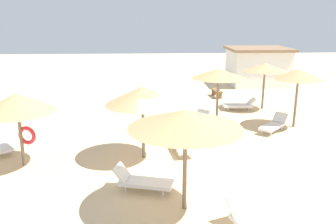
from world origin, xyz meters
name	(u,v)px	position (x,y,z in m)	size (l,w,h in m)	color
ground_plane	(172,164)	(0.00, 0.00, 0.00)	(80.00, 80.00, 0.00)	beige
parasol_0	(185,119)	(0.14, -3.10, 2.67)	(3.15, 3.15, 2.94)	#75604C
parasol_1	(265,67)	(5.89, 7.78, 2.48)	(2.48, 2.48, 2.73)	#75604C
parasol_2	(299,74)	(6.36, 4.23, 2.64)	(2.35, 2.35, 2.91)	#75604C
parasol_3	(218,74)	(2.60, 4.91, 2.61)	(2.67, 2.67, 2.86)	#75604C
parasol_4	(17,103)	(-5.51, 0.22, 2.37)	(2.67, 2.67, 2.75)	#75604C
parasol_5	(143,96)	(-1.08, 0.73, 2.48)	(2.82, 2.82, 2.83)	#75604C
lounger_0	(142,181)	(-1.10, -1.97, 0.32)	(1.96, 1.09, 0.79)	white
lounger_1	(240,105)	(4.49, 7.53, 0.32)	(1.91, 0.73, 0.74)	white
lounger_2	(274,125)	(5.13, 3.62, 0.32)	(1.77, 1.78, 0.76)	white
lounger_3	(196,122)	(1.43, 4.17, 0.33)	(1.63, 1.85, 0.81)	white
lounger_5	(181,144)	(0.46, 1.30, 0.32)	(0.88, 1.93, 0.78)	white
bench_0	(217,92)	(3.77, 11.05, 0.35)	(0.56, 1.54, 0.49)	brown
beach_cabana	(257,66)	(7.84, 15.45, 1.49)	(4.72, 4.37, 2.95)	white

